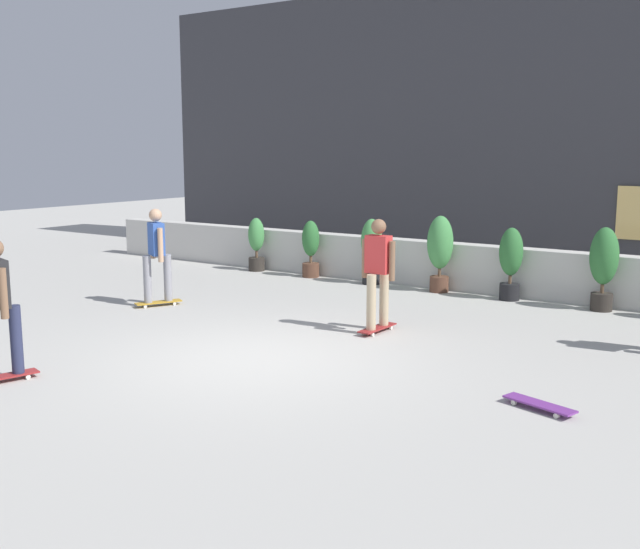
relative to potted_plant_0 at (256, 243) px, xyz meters
name	(u,v)px	position (x,y,z in m)	size (l,w,h in m)	color
ground_plane	(256,358)	(4.46, -5.55, -0.62)	(48.00, 48.00, 0.00)	#B2AFA8
planter_wall	(449,266)	(4.46, 0.45, -0.17)	(18.00, 0.40, 0.90)	beige
building_backdrop	(525,125)	(4.47, 4.45, 2.62)	(20.00, 2.08, 6.50)	#38383D
potted_plant_0	(256,243)	(0.00, 0.00, 0.00)	(0.36, 0.36, 1.19)	#2D2823
potted_plant_1	(311,247)	(1.48, 0.00, 0.02)	(0.37, 0.37, 1.21)	brown
potted_plant_2	(372,248)	(2.97, 0.00, 0.12)	(0.43, 0.43, 1.32)	black
potted_plant_3	(440,248)	(4.47, 0.00, 0.22)	(0.49, 0.49, 1.46)	brown
potted_plant_4	(511,260)	(5.86, 0.00, 0.11)	(0.42, 0.42, 1.32)	black
potted_plant_5	(604,263)	(7.47, 0.00, 0.19)	(0.47, 0.47, 1.42)	#2D2823
skater_foreground	(378,270)	(5.09, -3.44, 0.32)	(0.56, 0.81, 1.70)	maroon
skater_by_wall_right	(157,252)	(0.98, -3.94, 0.32)	(0.54, 0.80, 1.70)	#BF8C26
skateboard_near_camera	(539,404)	(8.18, -5.43, -0.56)	(0.82, 0.42, 0.08)	#72338C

